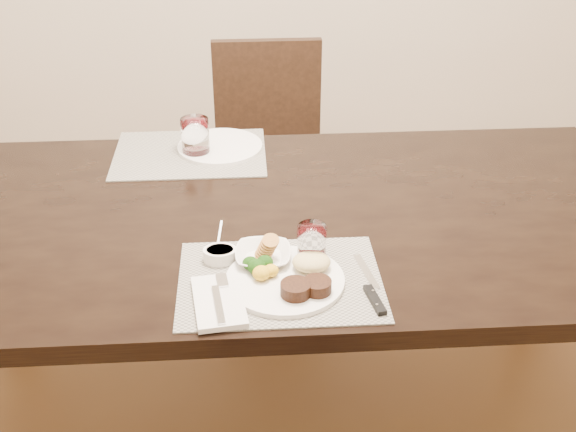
{
  "coord_description": "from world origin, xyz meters",
  "views": [
    {
      "loc": [
        -0.1,
        -1.64,
        1.71
      ],
      "look_at": [
        0.0,
        -0.14,
        0.82
      ],
      "focal_mm": 45.0,
      "sensor_mm": 36.0,
      "label": 1
    }
  ],
  "objects": [
    {
      "name": "napkin_fork",
      "position": [
        -0.16,
        -0.39,
        0.76
      ],
      "size": [
        0.13,
        0.2,
        0.02
      ],
      "rotation": [
        0.0,
        0.0,
        0.13
      ],
      "color": "silver",
      "rests_on": "placemat_near"
    },
    {
      "name": "dinner_plate",
      "position": [
        -0.0,
        -0.32,
        0.77
      ],
      "size": [
        0.27,
        0.27,
        0.05
      ],
      "rotation": [
        0.0,
        0.0,
        -0.38
      ],
      "color": "silver",
      "rests_on": "placemat_near"
    },
    {
      "name": "wine_glass_far",
      "position": [
        -0.24,
        0.36,
        0.81
      ],
      "size": [
        0.08,
        0.08,
        0.12
      ],
      "rotation": [
        0.0,
        0.0,
        -0.44
      ],
      "color": "silver",
      "rests_on": "placemat_far"
    },
    {
      "name": "placemat_far",
      "position": [
        -0.26,
        0.37,
        0.75
      ],
      "size": [
        0.46,
        0.34,
        0.0
      ],
      "primitive_type": "cube",
      "color": "gray",
      "rests_on": "dining_table"
    },
    {
      "name": "sauce_ramekin",
      "position": [
        -0.16,
        -0.22,
        0.77
      ],
      "size": [
        0.08,
        0.12,
        0.06
      ],
      "rotation": [
        0.0,
        0.0,
        -0.2
      ],
      "color": "silver",
      "rests_on": "placemat_near"
    },
    {
      "name": "wine_glass_near",
      "position": [
        0.05,
        -0.23,
        0.8
      ],
      "size": [
        0.07,
        0.07,
        0.09
      ],
      "rotation": [
        0.0,
        0.0,
        -0.08
      ],
      "color": "silver",
      "rests_on": "placemat_near"
    },
    {
      "name": "dining_table",
      "position": [
        0.0,
        0.0,
        0.67
      ],
      "size": [
        2.0,
        1.0,
        0.75
      ],
      "color": "black",
      "rests_on": "ground"
    },
    {
      "name": "placemat_near",
      "position": [
        -0.03,
        -0.31,
        0.75
      ],
      "size": [
        0.46,
        0.34,
        0.0
      ],
      "primitive_type": "cube",
      "color": "gray",
      "rests_on": "dining_table"
    },
    {
      "name": "steak_knife",
      "position": [
        0.17,
        -0.38,
        0.76
      ],
      "size": [
        0.04,
        0.24,
        0.01
      ],
      "rotation": [
        0.0,
        0.0,
        0.18
      ],
      "color": "silver",
      "rests_on": "placemat_near"
    },
    {
      "name": "chair_far",
      "position": [
        0.0,
        0.93,
        0.5
      ],
      "size": [
        0.42,
        0.42,
        0.9
      ],
      "color": "black",
      "rests_on": "ground"
    },
    {
      "name": "cracker_bowl",
      "position": [
        -0.06,
        -0.23,
        0.77
      ],
      "size": [
        0.14,
        0.14,
        0.06
      ],
      "rotation": [
        0.0,
        0.0,
        -0.06
      ],
      "color": "silver",
      "rests_on": "placemat_near"
    },
    {
      "name": "far_plate",
      "position": [
        -0.17,
        0.4,
        0.76
      ],
      "size": [
        0.26,
        0.26,
        0.01
      ],
      "primitive_type": "cylinder",
      "color": "silver",
      "rests_on": "placemat_far"
    },
    {
      "name": "ground_plane",
      "position": [
        0.0,
        0.0,
        0.0
      ],
      "size": [
        4.5,
        4.5,
        0.0
      ],
      "primitive_type": "plane",
      "color": "#4D2F18",
      "rests_on": "ground"
    }
  ]
}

